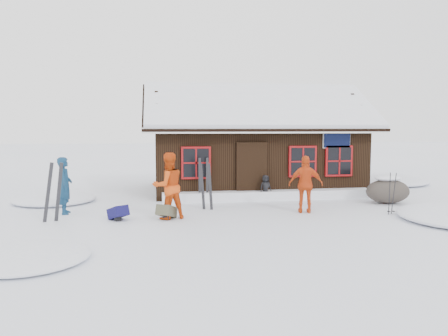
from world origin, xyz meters
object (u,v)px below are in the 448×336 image
at_px(skier_teal, 65,186).
at_px(backpack_blue, 118,215).
at_px(ski_poles, 392,194).
at_px(skier_orange_right, 306,184).
at_px(boulder, 388,190).
at_px(skier_orange_left, 168,186).
at_px(ski_pair_left, 53,193).
at_px(skier_crouched, 265,188).
at_px(backpack_olive, 166,214).

relative_size(skier_teal, backpack_blue, 3.18).
xyz_separation_m(skier_teal, ski_poles, (9.65, -1.57, -0.25)).
distance_m(skier_orange_right, boulder, 3.57).
distance_m(boulder, backpack_blue, 8.99).
relative_size(skier_orange_right, backpack_blue, 3.24).
bearing_deg(skier_orange_left, backpack_blue, -23.31).
height_order(skier_orange_left, boulder, skier_orange_left).
bearing_deg(ski_pair_left, boulder, 7.18).
distance_m(skier_crouched, ski_pair_left, 7.07).
relative_size(ski_poles, backpack_olive, 2.34).
height_order(ski_pair_left, backpack_blue, ski_pair_left).
distance_m(skier_teal, skier_orange_left, 3.27).
xyz_separation_m(boulder, ski_poles, (-0.87, -1.75, 0.16)).
xyz_separation_m(boulder, backpack_olive, (-7.55, -1.42, -0.29)).
distance_m(skier_orange_left, backpack_blue, 1.61).
relative_size(skier_orange_right, boulder, 1.16).
xyz_separation_m(boulder, backpack_blue, (-8.89, -1.34, -0.30)).
distance_m(skier_teal, boulder, 10.53).
bearing_deg(ski_pair_left, skier_crouched, 20.72).
relative_size(skier_orange_left, skier_orange_right, 1.08).
height_order(skier_teal, ski_poles, skier_teal).
height_order(skier_crouched, ski_pair_left, ski_pair_left).
bearing_deg(skier_orange_right, ski_pair_left, 16.32).
xyz_separation_m(skier_orange_left, ski_poles, (6.62, -0.35, -0.34)).
bearing_deg(skier_orange_right, skier_teal, 7.86).
height_order(skier_orange_right, skier_crouched, skier_orange_right).
height_order(skier_teal, backpack_blue, skier_teal).
distance_m(ski_poles, backpack_blue, 8.04).
bearing_deg(backpack_blue, ski_pair_left, 142.72).
xyz_separation_m(skier_teal, boulder, (10.52, 0.18, -0.41)).
bearing_deg(ski_poles, backpack_blue, 177.06).
bearing_deg(skier_teal, skier_orange_right, -102.07).
xyz_separation_m(ski_pair_left, backpack_olive, (3.07, -0.17, -0.65)).
bearing_deg(ski_pair_left, skier_orange_right, 1.17).
bearing_deg(skier_crouched, skier_orange_left, -159.52).
xyz_separation_m(skier_crouched, backpack_blue, (-4.90, -2.54, -0.31)).
height_order(skier_orange_left, ski_pair_left, skier_orange_left).
bearing_deg(backpack_blue, skier_crouched, -6.88).
xyz_separation_m(skier_orange_left, skier_orange_right, (4.14, 0.25, -0.07)).
height_order(skier_teal, skier_orange_right, skier_orange_right).
xyz_separation_m(skier_crouched, backpack_olive, (-3.56, -2.61, -0.31)).
bearing_deg(boulder, backpack_olive, -169.38).
relative_size(skier_teal, ski_poles, 1.33).
bearing_deg(backpack_blue, skier_teal, 110.41).
distance_m(ski_pair_left, ski_poles, 9.76).
relative_size(skier_crouched, ski_poles, 0.71).
bearing_deg(skier_crouched, ski_poles, -59.60).
height_order(skier_crouched, backpack_blue, skier_crouched).
bearing_deg(skier_crouched, ski_pair_left, -175.93).
distance_m(ski_poles, backpack_olive, 6.70).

